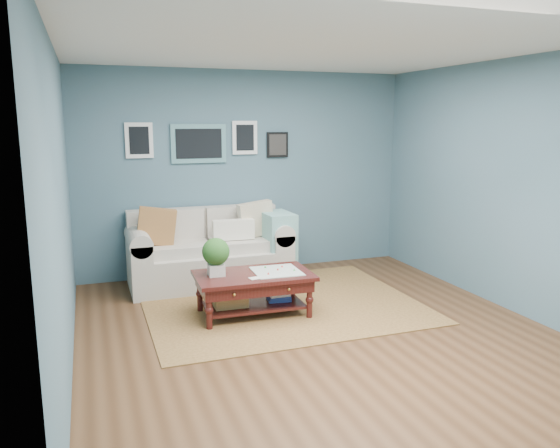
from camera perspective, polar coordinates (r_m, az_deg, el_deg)
name	(u,v)px	position (r m, az deg, el deg)	size (l,w,h in m)	color
room_shell	(318,195)	(5.12, 3.94, 3.04)	(5.00, 5.02, 2.70)	brown
area_rug	(282,304)	(6.22, 0.18, -8.36)	(2.99, 2.39, 0.01)	brown
loveseat	(216,250)	(6.98, -6.76, -2.73)	(2.03, 0.92, 1.04)	beige
coffee_table	(247,281)	(5.79, -3.42, -5.97)	(1.25, 0.75, 0.86)	#370D0A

